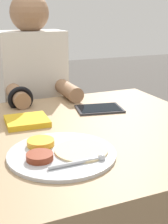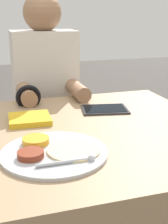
{
  "view_description": "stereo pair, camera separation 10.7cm",
  "coord_description": "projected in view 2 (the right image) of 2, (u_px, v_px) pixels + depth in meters",
  "views": [
    {
      "loc": [
        -0.34,
        -0.94,
        1.12
      ],
      "look_at": [
        0.06,
        0.0,
        0.79
      ],
      "focal_mm": 50.0,
      "sensor_mm": 36.0,
      "label": 1
    },
    {
      "loc": [
        -0.24,
        -0.97,
        1.12
      ],
      "look_at": [
        0.06,
        0.0,
        0.79
      ],
      "focal_mm": 50.0,
      "sensor_mm": 36.0,
      "label": 2
    }
  ],
  "objects": [
    {
      "name": "red_notebook",
      "position": [
        30.0,
        119.0,
        1.16
      ],
      "size": [
        0.16,
        0.15,
        0.02
      ],
      "color": "silver",
      "rests_on": "dining_table"
    },
    {
      "name": "thali_tray",
      "position": [
        53.0,
        151.0,
        0.89
      ],
      "size": [
        0.31,
        0.31,
        0.03
      ],
      "color": "#B7BABF",
      "rests_on": "dining_table"
    },
    {
      "name": "tablet_device",
      "position": [
        105.0,
        109.0,
        1.29
      ],
      "size": [
        0.21,
        0.16,
        0.01
      ],
      "color": "#28282D",
      "rests_on": "dining_table"
    },
    {
      "name": "person_diner",
      "position": [
        46.0,
        117.0,
        1.67
      ],
      "size": [
        0.34,
        0.42,
        1.2
      ],
      "color": "black",
      "rests_on": "ground_plane"
    },
    {
      "name": "dining_table",
      "position": [
        69.0,
        219.0,
        1.19
      ],
      "size": [
        1.08,
        0.88,
        0.73
      ],
      "color": "#9E7F5B",
      "rests_on": "ground_plane"
    }
  ]
}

